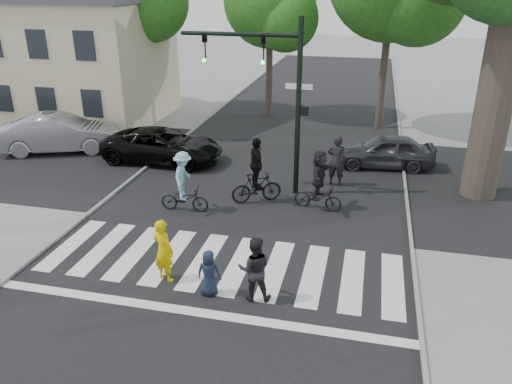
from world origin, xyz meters
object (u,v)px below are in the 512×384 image
Objects in this scene: cyclist_left at (184,186)px; car_silver at (60,133)px; car_suv at (163,146)px; car_grey at (385,151)px; pedestrian_woman at (163,250)px; pedestrian_child at (209,273)px; traffic_signal at (274,82)px; pedestrian_adult at (255,269)px; cyclist_mid at (256,176)px; cyclist_right at (319,184)px.

cyclist_left reaches higher than car_silver.
car_suv reaches higher than car_grey.
pedestrian_woman is at bearing -76.29° from cyclist_left.
pedestrian_woman is 1.37m from pedestrian_child.
traffic_signal is 7.29m from pedestrian_adult.
cyclist_left is 2.46m from cyclist_mid.
traffic_signal reaches higher than pedestrian_child.
traffic_signal reaches higher than cyclist_right.
cyclist_left is at bearing -165.07° from cyclist_right.
cyclist_left is at bearing -54.06° from car_grey.
traffic_signal is at bearing -123.75° from car_silver.
pedestrian_child is 0.30× the size of car_grey.
pedestrian_adult is at bearing -82.19° from traffic_signal.
traffic_signal reaches higher than cyclist_left.
car_grey is (5.41, 9.75, -0.18)m from pedestrian_woman.
car_grey is (8.97, 1.44, -0.02)m from car_suv.
cyclist_mid is at bearing -79.26° from pedestrian_woman.
cyclist_left is (-2.27, 4.33, 0.29)m from pedestrian_child.
cyclist_left is at bearing -147.89° from car_suv.
pedestrian_child is 0.24× the size of car_silver.
car_silver is 13.93m from car_grey.
cyclist_mid is 5.66m from car_suv.
cyclist_left is 0.52× the size of car_grey.
traffic_signal is 3.55× the size of pedestrian_woman.
cyclist_right is at bearing 14.93° from cyclist_left.
cyclist_mid is at bearing 177.35° from cyclist_right.
cyclist_mid is at bearing -49.26° from car_grey.
pedestrian_adult reaches higher than car_suv.
car_grey is at bearing 46.95° from cyclist_mid.
car_silver is at bearing 88.81° from car_suv.
cyclist_mid is at bearing -89.21° from pedestrian_adult.
traffic_signal is 5.08× the size of pedestrian_child.
pedestrian_child is at bearing -153.33° from car_silver.
car_silver is (-8.46, 8.52, -0.02)m from pedestrian_woman.
cyclist_right is (4.24, 1.13, 0.03)m from cyclist_left.
pedestrian_adult is 0.80× the size of cyclist_left.
cyclist_right reaches higher than pedestrian_adult.
pedestrian_child is 0.58× the size of cyclist_right.
car_suv is (-4.85, 8.67, 0.10)m from pedestrian_child.
cyclist_mid reaches higher than pedestrian_woman.
pedestrian_woman is 0.83× the size of cyclist_right.
pedestrian_adult is at bearing -77.31° from cyclist_mid.
car_suv is at bearing 154.88° from cyclist_right.
car_silver is (-9.63, 3.32, -0.11)m from cyclist_mid.
cyclist_mid reaches higher than cyclist_right.
pedestrian_child is 13.19m from car_silver.
pedestrian_adult is at bearing -150.05° from car_silver.
cyclist_mid is (2.13, 1.23, 0.05)m from cyclist_left.
cyclist_mid is (-0.13, 5.56, 0.34)m from pedestrian_child.
pedestrian_woman is 11.15m from car_grey.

